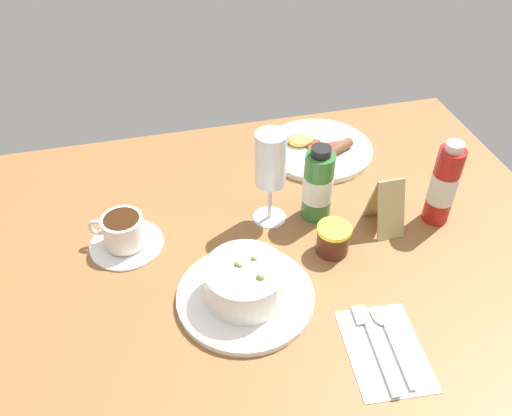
{
  "coord_description": "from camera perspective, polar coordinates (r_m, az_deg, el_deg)",
  "views": [
    {
      "loc": [
        -21.48,
        -68.43,
        69.8
      ],
      "look_at": [
        -4.07,
        1.37,
        7.9
      ],
      "focal_mm": 37.55,
      "sensor_mm": 36.0,
      "label": 1
    }
  ],
  "objects": [
    {
      "name": "porridge_bowl",
      "position": [
        0.88,
        -1.16,
        -8.24
      ],
      "size": [
        22.92,
        22.92,
        8.21
      ],
      "color": "white",
      "rests_on": "ground_plane"
    },
    {
      "name": "jam_jar",
      "position": [
        0.97,
        8.22,
        -3.29
      ],
      "size": [
        6.18,
        6.18,
        5.68
      ],
      "color": "#492213",
      "rests_on": "ground_plane"
    },
    {
      "name": "sauce_bottle_green",
      "position": [
        1.02,
        6.6,
        2.41
      ],
      "size": [
        5.79,
        5.79,
        15.8
      ],
      "color": "#337233",
      "rests_on": "ground_plane"
    },
    {
      "name": "breakfast_plate",
      "position": [
        1.23,
        6.59,
        6.32
      ],
      "size": [
        24.27,
        24.27,
        3.7
      ],
      "color": "white",
      "rests_on": "ground_plane"
    },
    {
      "name": "ground_plane",
      "position": [
        1.01,
        2.43,
        -4.17
      ],
      "size": [
        110.0,
        84.0,
        3.0
      ],
      "primitive_type": "cube",
      "color": "brown"
    },
    {
      "name": "wine_glass",
      "position": [
        0.97,
        1.42,
        4.75
      ],
      "size": [
        6.49,
        6.49,
        19.37
      ],
      "color": "white",
      "rests_on": "ground_plane"
    },
    {
      "name": "sauce_bottle_red",
      "position": [
        1.05,
        19.35,
        2.28
      ],
      "size": [
        5.04,
        5.04,
        17.58
      ],
      "color": "#B21E19",
      "rests_on": "ground_plane"
    },
    {
      "name": "coffee_cup",
      "position": [
        1.0,
        -13.89,
        -2.66
      ],
      "size": [
        13.54,
        13.54,
        6.54
      ],
      "color": "white",
      "rests_on": "ground_plane"
    },
    {
      "name": "cutlery_setting",
      "position": [
        0.87,
        13.47,
        -14.14
      ],
      "size": [
        12.89,
        17.36,
        0.9
      ],
      "color": "white",
      "rests_on": "ground_plane"
    },
    {
      "name": "menu_card",
      "position": [
        1.02,
        13.76,
        0.43
      ],
      "size": [
        5.21,
        7.78,
        11.18
      ],
      "color": "tan",
      "rests_on": "ground_plane"
    }
  ]
}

